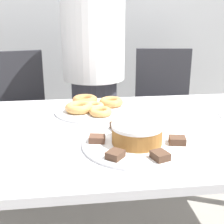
{
  "coord_description": "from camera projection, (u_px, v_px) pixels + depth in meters",
  "views": [
    {
      "loc": [
        -0.19,
        -1.15,
        1.18
      ],
      "look_at": [
        -0.04,
        0.03,
        0.78
      ],
      "focal_mm": 50.0,
      "sensor_mm": 36.0,
      "label": 1
    }
  ],
  "objects": [
    {
      "name": "plate_cake",
      "position": [
        137.0,
        144.0,
        1.1
      ],
      "size": [
        0.39,
        0.39,
        0.01
      ],
      "color": "white",
      "rests_on": "table"
    },
    {
      "name": "person_standing",
      "position": [
        94.0,
        71.0,
        1.93
      ],
      "size": [
        0.38,
        0.38,
        1.56
      ],
      "color": "#383842",
      "rests_on": "ground_plane"
    },
    {
      "name": "table",
      "position": [
        122.0,
        145.0,
        1.28
      ],
      "size": [
        1.82,
        0.9,
        0.72
      ],
      "color": "silver",
      "rests_on": "ground_plane"
    },
    {
      "name": "lamington_0",
      "position": [
        118.0,
        126.0,
        1.21
      ],
      "size": [
        0.06,
        0.07,
        0.03
      ],
      "rotation": [
        0.0,
        0.0,
        1.91
      ],
      "color": "brown",
      "rests_on": "plate_cake"
    },
    {
      "name": "office_chair_left",
      "position": [
        19.0,
        124.0,
        2.11
      ],
      "size": [
        0.52,
        0.52,
        0.91
      ],
      "rotation": [
        0.0,
        0.0,
        0.21
      ],
      "color": "black",
      "rests_on": "ground_plane"
    },
    {
      "name": "office_chair_right",
      "position": [
        163.0,
        118.0,
        2.23
      ],
      "size": [
        0.5,
        0.5,
        0.91
      ],
      "rotation": [
        0.0,
        0.0,
        -0.15
      ],
      "color": "black",
      "rests_on": "ground_plane"
    },
    {
      "name": "frosted_cake",
      "position": [
        137.0,
        133.0,
        1.08
      ],
      "size": [
        0.18,
        0.18,
        0.07
      ],
      "color": "#9E662D",
      "rests_on": "plate_cake"
    },
    {
      "name": "lamington_3",
      "position": [
        160.0,
        156.0,
        0.97
      ],
      "size": [
        0.06,
        0.07,
        0.02
      ],
      "rotation": [
        0.0,
        0.0,
        5.05
      ],
      "color": "#513828",
      "rests_on": "plate_cake"
    },
    {
      "name": "lamington_2",
      "position": [
        115.0,
        155.0,
        0.98
      ],
      "size": [
        0.07,
        0.07,
        0.02
      ],
      "rotation": [
        0.0,
        0.0,
        4.0
      ],
      "color": "#513828",
      "rests_on": "plate_cake"
    },
    {
      "name": "donut_0",
      "position": [
        93.0,
        106.0,
        1.45
      ],
      "size": [
        0.1,
        0.1,
        0.03
      ],
      "color": "#E5AD66",
      "rests_on": "plate_donuts"
    },
    {
      "name": "lamington_5",
      "position": [
        154.0,
        127.0,
        1.2
      ],
      "size": [
        0.07,
        0.07,
        0.02
      ],
      "rotation": [
        0.0,
        0.0,
        7.15
      ],
      "color": "brown",
      "rests_on": "plate_cake"
    },
    {
      "name": "donut_2",
      "position": [
        85.0,
        100.0,
        1.53
      ],
      "size": [
        0.12,
        0.12,
        0.04
      ],
      "color": "#C68447",
      "rests_on": "plate_donuts"
    },
    {
      "name": "lamington_1",
      "position": [
        97.0,
        139.0,
        1.1
      ],
      "size": [
        0.06,
        0.06,
        0.02
      ],
      "rotation": [
        0.0,
        0.0,
        2.96
      ],
      "color": "brown",
      "rests_on": "plate_cake"
    },
    {
      "name": "donut_1",
      "position": [
        111.0,
        102.0,
        1.5
      ],
      "size": [
        0.11,
        0.11,
        0.04
      ],
      "color": "#D18E4C",
      "rests_on": "plate_donuts"
    },
    {
      "name": "plate_donuts",
      "position": [
        93.0,
        110.0,
        1.45
      ],
      "size": [
        0.36,
        0.36,
        0.01
      ],
      "color": "white",
      "rests_on": "table"
    },
    {
      "name": "donut_3",
      "position": [
        79.0,
        107.0,
        1.42
      ],
      "size": [
        0.13,
        0.13,
        0.04
      ],
      "color": "tan",
      "rests_on": "plate_donuts"
    },
    {
      "name": "donut_4",
      "position": [
        101.0,
        112.0,
        1.37
      ],
      "size": [
        0.1,
        0.1,
        0.03
      ],
      "color": "tan",
      "rests_on": "plate_donuts"
    },
    {
      "name": "lamington_4",
      "position": [
        177.0,
        140.0,
        1.08
      ],
      "size": [
        0.06,
        0.06,
        0.02
      ],
      "rotation": [
        0.0,
        0.0,
        6.1
      ],
      "color": "#513828",
      "rests_on": "plate_cake"
    }
  ]
}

